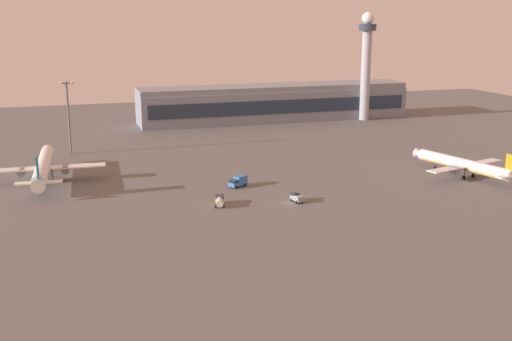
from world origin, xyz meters
TOP-DOWN VIEW (x-y plane):
  - ground_plane at (0.00, 0.00)m, footprint 416.00×416.00m
  - terminal_building at (39.99, 126.68)m, footprint 126.87×22.40m
  - control_tower at (80.36, 114.22)m, footprint 8.00×8.00m
  - airplane_near_gate at (60.05, 8.86)m, footprint 29.92×38.14m
  - airplane_terminal_side at (-61.88, 41.30)m, footprint 35.67×45.85m
  - maintenance_van at (2.01, -0.19)m, footprint 2.65×4.42m
  - catering_truck at (-8.57, 18.94)m, footprint 6.07×4.86m
  - fuel_truck at (-18.21, 2.88)m, footprint 3.57×6.61m
  - apron_light_east at (-53.37, 78.56)m, footprint 4.80×0.90m

SIDE VIEW (x-z plane):
  - ground_plane at x=0.00m, z-range 0.00..0.00m
  - maintenance_van at x=2.01m, z-range 0.05..2.30m
  - fuel_truck at x=-18.21m, z-range 0.19..2.54m
  - catering_truck at x=-8.57m, z-range 0.05..3.10m
  - airplane_near_gate at x=60.05m, z-range -1.21..8.71m
  - airplane_terminal_side at x=-61.88m, z-range -1.44..10.33m
  - terminal_building at x=39.99m, z-range -0.11..16.29m
  - apron_light_east at x=-53.37m, z-range 1.84..27.54m
  - control_tower at x=80.36m, z-range 3.42..52.85m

